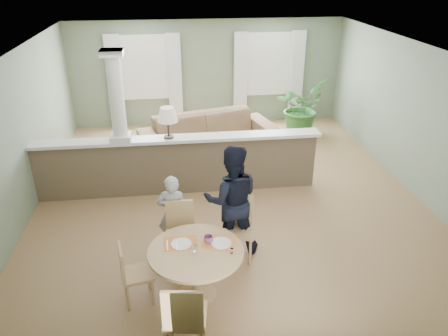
{
  "coord_description": "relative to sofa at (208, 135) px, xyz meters",
  "views": [
    {
      "loc": [
        -0.97,
        -7.24,
        4.05
      ],
      "look_at": [
        -0.19,
        -1.0,
        1.02
      ],
      "focal_mm": 35.0,
      "sensor_mm": 36.0,
      "label": 1
    }
  ],
  "objects": [
    {
      "name": "ground",
      "position": [
        0.18,
        -1.92,
        -0.44
      ],
      "size": [
        8.0,
        8.0,
        0.0
      ],
      "primitive_type": "plane",
      "color": "tan",
      "rests_on": "ground"
    },
    {
      "name": "dining_table",
      "position": [
        -0.58,
        -4.65,
        0.14
      ],
      "size": [
        1.22,
        1.22,
        0.83
      ],
      "rotation": [
        0.0,
        0.0,
        0.01
      ],
      "color": "tan",
      "rests_on": "ground"
    },
    {
      "name": "sofa",
      "position": [
        0.0,
        0.0,
        0.0
      ],
      "size": [
        3.23,
        1.92,
        0.88
      ],
      "primitive_type": "imported",
      "rotation": [
        0.0,
        0.0,
        0.26
      ],
      "color": "#88644A",
      "rests_on": "ground"
    },
    {
      "name": "houseplant",
      "position": [
        2.41,
        1.02,
        0.25
      ],
      "size": [
        1.65,
        1.66,
        1.39
      ],
      "primitive_type": "imported",
      "rotation": [
        0.0,
        0.0,
        0.81
      ],
      "color": "#2E692A",
      "rests_on": "ground"
    },
    {
      "name": "room_shell",
      "position": [
        0.15,
        -1.29,
        1.37
      ],
      "size": [
        7.02,
        8.02,
        2.71
      ],
      "color": "gray",
      "rests_on": "ground"
    },
    {
      "name": "child_person",
      "position": [
        -0.86,
        -3.58,
        0.19
      ],
      "size": [
        0.49,
        0.35,
        1.26
      ],
      "primitive_type": "imported",
      "rotation": [
        0.0,
        0.0,
        3.02
      ],
      "color": "#9FA0A5",
      "rests_on": "ground"
    },
    {
      "name": "chair_far_boy",
      "position": [
        -0.75,
        -3.85,
        0.08
      ],
      "size": [
        0.42,
        0.42,
        0.94
      ],
      "rotation": [
        0.0,
        0.0,
        0.0
      ],
      "color": "tan",
      "rests_on": "ground"
    },
    {
      "name": "pony_wall",
      "position": [
        -0.8,
        -1.72,
        0.27
      ],
      "size": [
        5.32,
        0.38,
        2.7
      ],
      "color": "brown",
      "rests_on": "ground"
    },
    {
      "name": "chair_side",
      "position": [
        -1.4,
        -4.65,
        0.03
      ],
      "size": [
        0.45,
        0.45,
        0.86
      ],
      "rotation": [
        0.0,
        0.0,
        1.76
      ],
      "color": "tan",
      "rests_on": "ground"
    },
    {
      "name": "man_person",
      "position": [
        0.01,
        -3.68,
        0.42
      ],
      "size": [
        0.88,
        0.71,
        1.72
      ],
      "primitive_type": "imported",
      "rotation": [
        0.0,
        0.0,
        3.07
      ],
      "color": "black",
      "rests_on": "ground"
    },
    {
      "name": "chair_far_man",
      "position": [
        0.1,
        -3.82,
        0.09
      ],
      "size": [
        0.5,
        0.5,
        0.96
      ],
      "rotation": [
        0.0,
        0.0,
        -0.18
      ],
      "color": "tan",
      "rests_on": "ground"
    },
    {
      "name": "chair_near",
      "position": [
        -0.77,
        -5.59,
        0.12
      ],
      "size": [
        0.52,
        0.52,
        1.02
      ],
      "rotation": [
        0.0,
        0.0,
        3.0
      ],
      "color": "tan",
      "rests_on": "ground"
    }
  ]
}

